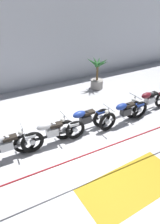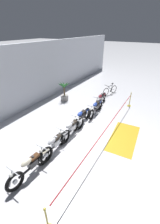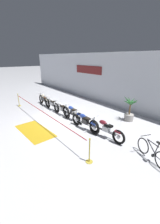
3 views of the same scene
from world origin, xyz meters
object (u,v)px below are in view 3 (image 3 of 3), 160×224
Objects in this scene: motorcycle_blue_4 at (85,122)px; floor_banner at (35,131)px; motorcycle_silver_1 at (52,104)px; potted_palm_left_of_row at (129,110)px; stanchion_far_left at (32,107)px; motorcycle_blue_3 at (72,113)px; stanchion_mid_left at (89,154)px; motorcycle_cream_0 at (44,100)px; bicycle at (152,152)px; motorcycle_silver_2 at (61,109)px; motorcycle_maroon_5 at (105,129)px.

motorcycle_blue_4 reaches higher than floor_banner.
floor_banner is at bearing -42.90° from motorcycle_silver_1.
floor_banner is (-2.26, -5.36, -0.67)m from potted_palm_left_of_row.
potted_palm_left_of_row is 6.32m from stanchion_far_left.
potted_palm_left_of_row is 5.86m from floor_banner.
motorcycle_blue_3 is 2.59m from floor_banner.
stanchion_mid_left is at bearing -71.53° from potted_palm_left_of_row.
potted_palm_left_of_row is at bearing 63.61° from floor_banner.
motorcycle_cream_0 reaches higher than motorcycle_blue_3.
floor_banner is (2.61, -2.43, -0.46)m from motorcycle_silver_1.
motorcycle_cream_0 is at bearing 179.04° from motorcycle_silver_1.
motorcycle_silver_1 is 1.04× the size of motorcycle_blue_4.
bicycle is 1.02× the size of potted_palm_left_of_row.
stanchion_mid_left reaches higher than motorcycle_blue_4.
motorcycle_silver_1 is (1.37, -0.02, -0.01)m from motorcycle_cream_0.
motorcycle_silver_2 is 1.05× the size of motorcycle_blue_4.
motorcycle_silver_1 is 0.99× the size of motorcycle_silver_2.
motorcycle_blue_3 is 0.80× the size of floor_banner.
motorcycle_maroon_5 is at bearing 1.72° from motorcycle_silver_2.
bicycle is 7.48m from stanchion_far_left.
motorcycle_silver_2 is 4.09m from motorcycle_maroon_5.
stanchion_far_left is at bearing -158.94° from motorcycle_maroon_5.
stanchion_far_left reaches higher than motorcycle_blue_3.
motorcycle_cream_0 is 1.00× the size of motorcycle_maroon_5.
motorcycle_cream_0 reaches higher than bicycle.
motorcycle_cream_0 is 7.99m from stanchion_mid_left.
motorcycle_blue_4 is at bearing -169.88° from motorcycle_maroon_5.
floor_banner is at bearing -138.01° from motorcycle_maroon_5.
motorcycle_silver_2 is at bearing 113.06° from floor_banner.
stanchion_far_left reaches higher than bicycle.
floor_banner is at bearing -169.59° from stanchion_mid_left.
stanchion_mid_left is at bearing -25.95° from motorcycle_blue_3.
motorcycle_blue_3 is 4.24m from stanchion_mid_left.
motorcycle_cream_0 is at bearing 178.79° from motorcycle_blue_4.
motorcycle_cream_0 is 0.83× the size of floor_banner.
stanchion_mid_left is (-1.38, -2.01, -0.01)m from bicycle.
motorcycle_cream_0 is 0.99× the size of motorcycle_silver_1.
motorcycle_blue_3 reaches higher than motorcycle_maroon_5.
floor_banner is at bearing -63.38° from motorcycle_silver_2.
stanchion_far_left is 2.24m from floor_banner.
motorcycle_silver_2 is 5.34m from stanchion_mid_left.
stanchion_mid_left is (3.81, -1.85, -0.10)m from motorcycle_blue_3.
motorcycle_blue_4 is at bearing -1.29° from motorcycle_silver_1.
potted_palm_left_of_row is at bearing 25.03° from motorcycle_cream_0.
motorcycle_blue_4 is 1.37× the size of bicycle.
motorcycle_silver_1 is 0.26× the size of stanchion_far_left.
motorcycle_blue_3 is at bearing -179.64° from motorcycle_maroon_5.
motorcycle_cream_0 reaches higher than motorcycle_blue_4.
stanchion_far_left is at bearing -137.29° from motorcycle_blue_3.
motorcycle_blue_3 is (1.23, 0.10, 0.00)m from motorcycle_silver_2.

